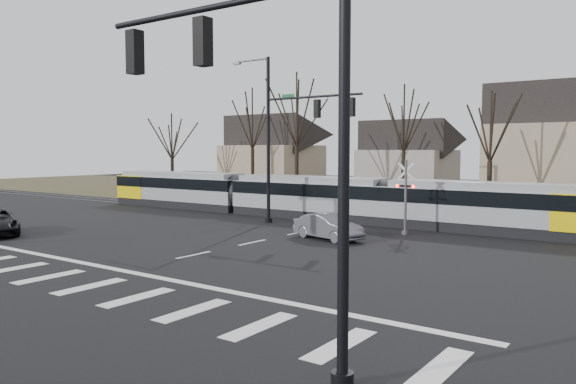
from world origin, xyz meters
The scene contains 15 objects.
ground centered at (0.00, 0.00, 0.00)m, with size 140.00×140.00×0.00m, color black.
grass_verge centered at (0.00, 32.00, 0.01)m, with size 140.00×28.00×0.01m, color #38331E.
crosswalk centered at (0.00, -4.00, 0.01)m, with size 27.00×2.60×0.01m.
stop_line centered at (0.00, -1.80, 0.01)m, with size 28.00×0.35×0.01m, color silver.
lane_dashes centered at (0.00, 16.00, 0.01)m, with size 0.18×30.00×0.01m.
rail_pair centered at (0.00, 15.80, 0.03)m, with size 90.00×1.52×0.06m.
tram centered at (-3.34, 16.00, 1.50)m, with size 36.44×2.71×2.76m.
sedan centered at (2.48, 9.02, 0.65)m, with size 4.14×2.30×1.29m, color slate.
signal_pole_near_right centered at (10.11, -6.00, 5.17)m, with size 6.72×0.44×8.00m.
signal_pole_far centered at (-2.41, 12.50, 5.70)m, with size 9.28×0.44×10.20m.
rail_crossing_signal centered at (5.00, 12.79, 1.89)m, with size 1.08×0.36×4.00m.
tree_row centered at (2.00, 26.00, 5.00)m, with size 59.20×7.20×10.00m.
house_a centered at (-20.00, 34.00, 4.46)m, with size 9.72×8.64×8.60m.
house_b centered at (-5.00, 36.00, 3.97)m, with size 8.64×7.56×7.65m.
house_c centered at (9.00, 33.00, 5.23)m, with size 10.80×8.64×10.10m.
Camera 1 is at (17.22, -15.09, 4.54)m, focal length 35.00 mm.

